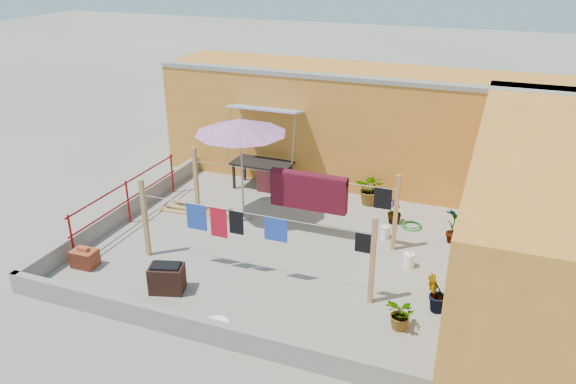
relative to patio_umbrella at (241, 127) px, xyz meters
The scene contains 21 objects.
ground 2.92m from the patio_umbrella, 37.93° to the right, with size 80.00×80.00×0.00m, color #9E998E.
wall_back 4.16m from the patio_umbrella, 63.34° to the left, with size 11.00×3.27×3.21m.
wall_right 6.66m from the patio_umbrella, ahead, with size 2.40×9.00×3.20m, color orange.
parapet_front 5.27m from the patio_umbrella, 73.88° to the right, with size 8.30×0.16×0.44m, color gray.
parapet_left 3.65m from the patio_umbrella, 159.24° to the right, with size 0.16×7.30×0.44m, color gray.
red_railing 3.26m from the patio_umbrella, 153.74° to the right, with size 0.05×4.20×1.10m.
clothesline_rig 2.22m from the patio_umbrella, 16.36° to the right, with size 5.09×2.35×1.80m.
patio_umbrella is the anchor object (origin of this frame).
outdoor_table 2.57m from the patio_umbrella, 99.22° to the left, with size 1.69×0.88×0.78m.
brick_stack 4.54m from the patio_umbrella, 122.68° to the right, with size 0.54×0.40×0.46m.
lumber_pile 2.57m from the patio_umbrella, 169.84° to the right, with size 2.30×0.63×0.14m.
brazier 4.09m from the patio_umbrella, 89.93° to the right, with size 0.76×0.62×0.60m.
white_basin 5.05m from the patio_umbrella, 71.26° to the right, with size 0.55×0.55×0.09m.
water_jug_a 4.20m from the patio_umbrella, ahead, with size 0.22×0.22×0.35m.
water_jug_b 4.92m from the patio_umbrella, 11.59° to the right, with size 0.23×0.23×0.37m.
green_hose 4.78m from the patio_umbrella, 14.20° to the left, with size 0.52×0.52×0.08m.
plant_back_a 3.93m from the patio_umbrella, 35.29° to the left, with size 0.78×0.68×0.87m, color #25621C.
plant_back_b 4.28m from the patio_umbrella, 16.74° to the left, with size 0.35×0.35×0.62m, color #25621C.
plant_right_a 5.43m from the patio_umbrella, ahead, with size 0.46×0.31×0.88m, color #25621C.
plant_right_b 5.89m from the patio_umbrella, 24.66° to the right, with size 0.42×0.34×0.77m, color #25621C.
plant_right_c 5.86m from the patio_umbrella, 33.95° to the right, with size 0.55×0.48×0.61m, color #25621C.
Camera 1 is at (4.30, -10.41, 6.27)m, focal length 35.00 mm.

